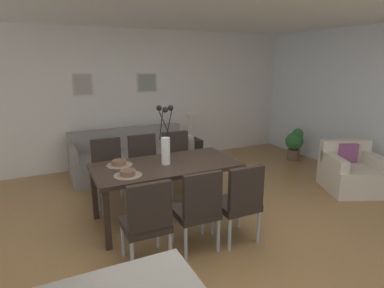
{
  "coord_description": "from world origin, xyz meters",
  "views": [
    {
      "loc": [
        -1.52,
        -2.86,
        1.98
      ],
      "look_at": [
        0.27,
        0.81,
        0.92
      ],
      "focal_mm": 29.58,
      "sensor_mm": 36.0,
      "label": 1
    }
  ],
  "objects_px": {
    "dining_chair_mid_left": "(240,200)",
    "dining_table": "(166,170)",
    "armchair": "(351,172)",
    "bowl_near_right": "(119,162)",
    "sofa": "(132,159)",
    "side_table": "(191,152)",
    "bowl_near_left": "(128,172)",
    "dining_chair_far_right": "(145,163)",
    "potted_plant": "(295,143)",
    "framed_picture_left": "(83,84)",
    "dining_chair_near_right": "(108,168)",
    "dining_chair_mid_right": "(178,158)",
    "centerpiece_vase": "(166,142)",
    "framed_picture_center": "(147,83)",
    "table_lamp": "(191,121)",
    "dining_chair_far_left": "(198,207)",
    "dining_chair_near_left": "(147,219)"
  },
  "relations": [
    {
      "from": "framed_picture_center",
      "to": "armchair",
      "type": "bearing_deg",
      "value": -50.45
    },
    {
      "from": "armchair",
      "to": "bowl_near_right",
      "type": "bearing_deg",
      "value": 170.38
    },
    {
      "from": "dining_chair_far_left",
      "to": "bowl_near_left",
      "type": "relative_size",
      "value": 5.41
    },
    {
      "from": "dining_chair_far_left",
      "to": "potted_plant",
      "type": "relative_size",
      "value": 1.37
    },
    {
      "from": "dining_chair_mid_left",
      "to": "dining_table",
      "type": "bearing_deg",
      "value": 120.57
    },
    {
      "from": "dining_table",
      "to": "framed_picture_center",
      "type": "xyz_separation_m",
      "value": [
        0.6,
        2.5,
        0.93
      ]
    },
    {
      "from": "sofa",
      "to": "side_table",
      "type": "distance_m",
      "value": 1.18
    },
    {
      "from": "sofa",
      "to": "framed_picture_center",
      "type": "bearing_deg",
      "value": 48.49
    },
    {
      "from": "dining_chair_near_right",
      "to": "bowl_near_left",
      "type": "bearing_deg",
      "value": -88.82
    },
    {
      "from": "armchair",
      "to": "framed_picture_center",
      "type": "xyz_separation_m",
      "value": [
        -2.39,
        2.89,
        1.31
      ]
    },
    {
      "from": "framed_picture_left",
      "to": "framed_picture_center",
      "type": "distance_m",
      "value": 1.21
    },
    {
      "from": "dining_table",
      "to": "armchair",
      "type": "bearing_deg",
      "value": -7.51
    },
    {
      "from": "framed_picture_center",
      "to": "potted_plant",
      "type": "relative_size",
      "value": 0.58
    },
    {
      "from": "dining_chair_mid_left",
      "to": "armchair",
      "type": "relative_size",
      "value": 0.87
    },
    {
      "from": "dining_chair_mid_left",
      "to": "centerpiece_vase",
      "type": "bearing_deg",
      "value": 120.49
    },
    {
      "from": "dining_chair_mid_right",
      "to": "potted_plant",
      "type": "bearing_deg",
      "value": 7.59
    },
    {
      "from": "table_lamp",
      "to": "dining_chair_near_left",
      "type": "bearing_deg",
      "value": -123.33
    },
    {
      "from": "dining_chair_near_left",
      "to": "table_lamp",
      "type": "distance_m",
      "value": 3.26
    },
    {
      "from": "bowl_near_right",
      "to": "side_table",
      "type": "relative_size",
      "value": 0.33
    },
    {
      "from": "dining_chair_far_left",
      "to": "side_table",
      "type": "xyz_separation_m",
      "value": [
        1.22,
        2.68,
        -0.25
      ]
    },
    {
      "from": "framed_picture_left",
      "to": "potted_plant",
      "type": "relative_size",
      "value": 0.58
    },
    {
      "from": "dining_chair_mid_right",
      "to": "potted_plant",
      "type": "height_order",
      "value": "dining_chair_mid_right"
    },
    {
      "from": "sofa",
      "to": "armchair",
      "type": "height_order",
      "value": "sofa"
    },
    {
      "from": "centerpiece_vase",
      "to": "bowl_near_left",
      "type": "xyz_separation_m",
      "value": [
        -0.54,
        -0.21,
        -0.24
      ]
    },
    {
      "from": "dining_chair_near_left",
      "to": "sofa",
      "type": "distance_m",
      "value": 2.82
    },
    {
      "from": "centerpiece_vase",
      "to": "dining_chair_far_right",
      "type": "bearing_deg",
      "value": 91.19
    },
    {
      "from": "centerpiece_vase",
      "to": "bowl_near_left",
      "type": "distance_m",
      "value": 0.63
    },
    {
      "from": "armchair",
      "to": "framed_picture_left",
      "type": "distance_m",
      "value": 4.8
    },
    {
      "from": "dining_chair_far_left",
      "to": "sofa",
      "type": "distance_m",
      "value": 2.73
    },
    {
      "from": "dining_chair_far_left",
      "to": "bowl_near_left",
      "type": "height_order",
      "value": "dining_chair_far_left"
    },
    {
      "from": "bowl_near_right",
      "to": "sofa",
      "type": "bearing_deg",
      "value": 70.4
    },
    {
      "from": "sofa",
      "to": "table_lamp",
      "type": "distance_m",
      "value": 1.33
    },
    {
      "from": "sofa",
      "to": "dining_chair_far_left",
      "type": "bearing_deg",
      "value": -90.69
    },
    {
      "from": "dining_chair_near_right",
      "to": "framed_picture_left",
      "type": "xyz_separation_m",
      "value": [
        -0.04,
        1.66,
        1.08
      ]
    },
    {
      "from": "sofa",
      "to": "armchair",
      "type": "xyz_separation_m",
      "value": [
        2.93,
        -2.28,
        0.01
      ]
    },
    {
      "from": "dining_table",
      "to": "bowl_near_right",
      "type": "xyz_separation_m",
      "value": [
        -0.54,
        0.2,
        0.12
      ]
    },
    {
      "from": "bowl_near_right",
      "to": "table_lamp",
      "type": "xyz_separation_m",
      "value": [
        1.78,
        1.64,
        0.11
      ]
    },
    {
      "from": "dining_chair_far_left",
      "to": "centerpiece_vase",
      "type": "bearing_deg",
      "value": 91.63
    },
    {
      "from": "bowl_near_right",
      "to": "framed_picture_center",
      "type": "relative_size",
      "value": 0.43
    },
    {
      "from": "dining_chair_far_right",
      "to": "potted_plant",
      "type": "distance_m",
      "value": 3.35
    },
    {
      "from": "dining_chair_far_left",
      "to": "bowl_near_left",
      "type": "distance_m",
      "value": 0.89
    },
    {
      "from": "dining_chair_near_right",
      "to": "sofa",
      "type": "bearing_deg",
      "value": 59.37
    },
    {
      "from": "dining_chair_mid_left",
      "to": "dining_chair_mid_right",
      "type": "distance_m",
      "value": 1.71
    },
    {
      "from": "bowl_near_left",
      "to": "side_table",
      "type": "bearing_deg",
      "value": 49.04
    },
    {
      "from": "dining_chair_far_right",
      "to": "dining_chair_mid_left",
      "type": "distance_m",
      "value": 1.81
    },
    {
      "from": "table_lamp",
      "to": "framed_picture_center",
      "type": "bearing_deg",
      "value": 134.37
    },
    {
      "from": "bowl_near_left",
      "to": "armchair",
      "type": "height_order",
      "value": "bowl_near_left"
    },
    {
      "from": "dining_chair_mid_right",
      "to": "bowl_near_right",
      "type": "relative_size",
      "value": 5.41
    },
    {
      "from": "dining_chair_near_right",
      "to": "table_lamp",
      "type": "relative_size",
      "value": 1.8
    },
    {
      "from": "dining_chair_mid_right",
      "to": "table_lamp",
      "type": "relative_size",
      "value": 1.8
    }
  ]
}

